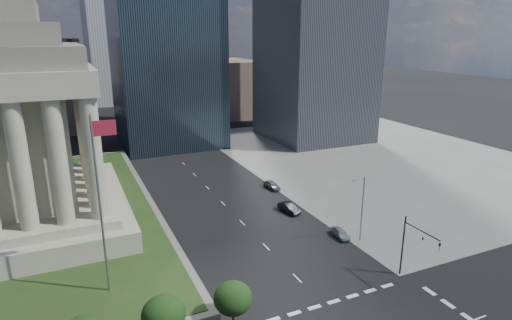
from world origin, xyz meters
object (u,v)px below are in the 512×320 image
parked_sedan_near (340,233)px  parked_sedan_far (272,185)px  traffic_signal_ne (414,243)px  parked_sedan_mid (289,208)px  flagpole (101,197)px  street_lamp_north (361,206)px

parked_sedan_near → parked_sedan_far: bearing=97.1°
traffic_signal_ne → parked_sedan_near: bearing=94.3°
parked_sedan_mid → parked_sedan_far: bearing=68.4°
parked_sedan_near → flagpole: bearing=-167.6°
flagpole → street_lamp_north: 35.95m
traffic_signal_ne → parked_sedan_near: size_ratio=1.99×
street_lamp_north → parked_sedan_far: street_lamp_north is taller
parked_sedan_far → parked_sedan_near: bearing=-93.7°
flagpole → traffic_signal_ne: bearing=-16.7°
parked_sedan_far → parked_sedan_mid: bearing=-105.9°
traffic_signal_ne → flagpole: bearing=163.3°
parked_sedan_near → parked_sedan_mid: 11.82m
flagpole → street_lamp_north: bearing=1.6°
street_lamp_north → parked_sedan_near: size_ratio=2.49×
flagpole → parked_sedan_far: 44.18m
street_lamp_north → parked_sedan_mid: (-4.33, 13.67, -4.89)m
street_lamp_north → flagpole: bearing=-178.4°
street_lamp_north → parked_sedan_mid: size_ratio=2.14×
parked_sedan_near → parked_sedan_mid: size_ratio=0.86×
flagpole → parked_sedan_near: 35.71m
parked_sedan_far → traffic_signal_ne: bearing=-92.1°
traffic_signal_ne → parked_sedan_near: 14.21m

